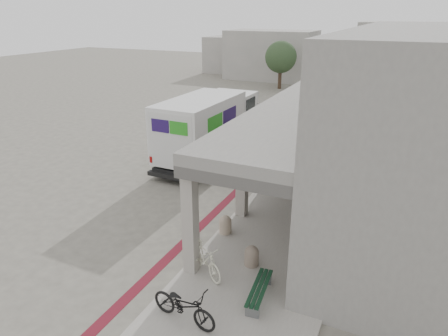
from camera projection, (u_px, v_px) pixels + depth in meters
The scene contains 15 objects.
ground at pixel (189, 211), 16.09m from camera, with size 120.00×120.00×0.00m, color #615B53.
bike_lane_stripe at pixel (231, 196), 17.38m from camera, with size 0.35×40.00×0.01m, color maroon.
sidewalk at pixel (285, 232), 14.50m from camera, with size 4.40×28.00×0.12m, color gray.
transit_building at pixel (390, 122), 15.98m from camera, with size 7.60×17.00×7.00m.
distant_backdrop at pixel (319, 56), 46.52m from camera, with size 28.00×10.00×6.50m.
tree_left at pixel (281, 57), 40.53m from camera, with size 3.20×3.20×4.80m.
tree_mid at pixel (355, 58), 39.48m from camera, with size 3.20×3.20×4.80m.
tree_right at pixel (446, 64), 35.52m from camera, with size 3.20×3.20×4.80m.
fedex_truck at pixel (210, 126), 21.21m from camera, with size 2.71×8.23×3.49m.
bench at pixel (259, 290), 10.90m from camera, with size 0.55×1.76×0.41m.
bollard_near at pixel (252, 255), 12.39m from camera, with size 0.44×0.44×0.66m.
bollard_far at pixel (225, 224), 14.22m from camera, with size 0.44×0.44×0.67m.
utility_cabinet at pixel (324, 202), 15.42m from camera, with size 0.48×0.65×1.08m, color gray.
bicycle_black at pixel (184, 305), 10.05m from camera, with size 0.67×1.91×1.00m, color black.
bicycle_cream at pixel (205, 259), 11.89m from camera, with size 0.49×1.72×1.03m, color silver.
Camera 1 is at (7.30, -12.41, 7.52)m, focal length 32.00 mm.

